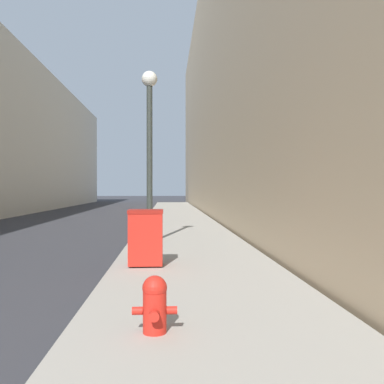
% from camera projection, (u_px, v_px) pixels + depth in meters
% --- Properties ---
extents(sidewalk_right, '(3.56, 60.00, 0.15)m').
position_uv_depth(sidewalk_right, '(180.00, 224.00, 20.35)').
color(sidewalk_right, '#9E998E').
rests_on(sidewalk_right, ground).
extents(building_right_stone, '(12.00, 60.00, 17.30)m').
position_uv_depth(building_right_stone, '(294.00, 86.00, 28.72)').
color(building_right_stone, tan).
rests_on(building_right_stone, ground).
extents(fire_hydrant, '(0.51, 0.39, 0.64)m').
position_uv_depth(fire_hydrant, '(155.00, 303.00, 4.78)').
color(fire_hydrant, red).
rests_on(fire_hydrant, sidewalk_right).
extents(trash_bin, '(0.72, 0.58, 1.18)m').
position_uv_depth(trash_bin, '(146.00, 237.00, 8.92)').
color(trash_bin, red).
rests_on(trash_bin, sidewalk_right).
extents(lamppost, '(0.47, 0.47, 5.12)m').
position_uv_depth(lamppost, '(150.00, 139.00, 12.72)').
color(lamppost, '#2D332D').
rests_on(lamppost, sidewalk_right).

